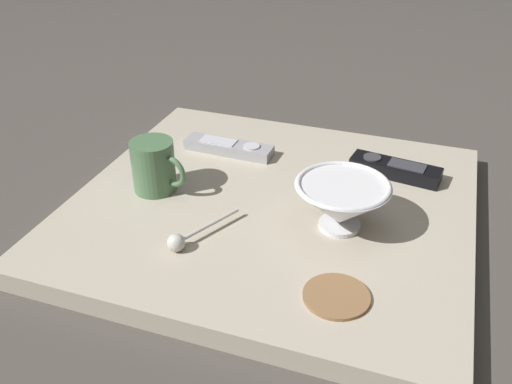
# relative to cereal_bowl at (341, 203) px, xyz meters

# --- Properties ---
(ground_plane) EXTENTS (6.00, 6.00, 0.00)m
(ground_plane) POSITION_rel_cereal_bowl_xyz_m (0.04, 0.12, -0.08)
(ground_plane) COLOR #47423D
(table) EXTENTS (0.61, 0.65, 0.03)m
(table) POSITION_rel_cereal_bowl_xyz_m (0.04, 0.12, -0.06)
(table) COLOR #B7AD99
(table) RESTS_ON ground
(cereal_bowl) EXTENTS (0.15, 0.15, 0.08)m
(cereal_bowl) POSITION_rel_cereal_bowl_xyz_m (0.00, 0.00, 0.00)
(cereal_bowl) COLOR silver
(cereal_bowl) RESTS_ON table
(coffee_mug) EXTENTS (0.07, 0.10, 0.09)m
(coffee_mug) POSITION_rel_cereal_bowl_xyz_m (0.01, 0.32, 0.00)
(coffee_mug) COLOR #4C724C
(coffee_mug) RESTS_ON table
(teaspoon) EXTENTS (0.13, 0.07, 0.03)m
(teaspoon) POSITION_rel_cereal_bowl_xyz_m (-0.13, 0.21, -0.03)
(teaspoon) COLOR silver
(teaspoon) RESTS_ON table
(tv_remote_near) EXTENTS (0.05, 0.17, 0.02)m
(tv_remote_near) POSITION_rel_cereal_bowl_xyz_m (0.18, 0.26, -0.03)
(tv_remote_near) COLOR #9E9EA3
(tv_remote_near) RESTS_ON table
(tv_remote_far) EXTENTS (0.07, 0.16, 0.03)m
(tv_remote_far) POSITION_rel_cereal_bowl_xyz_m (0.19, -0.06, -0.03)
(tv_remote_far) COLOR black
(tv_remote_far) RESTS_ON table
(drink_coaster) EXTENTS (0.09, 0.09, 0.01)m
(drink_coaster) POSITION_rel_cereal_bowl_xyz_m (-0.16, -0.03, -0.04)
(drink_coaster) COLOR olive
(drink_coaster) RESTS_ON table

